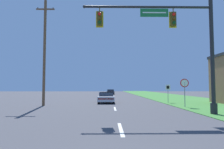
% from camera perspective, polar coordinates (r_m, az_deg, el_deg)
% --- Properties ---
extents(grass_verge_right, '(10.00, 110.00, 0.04)m').
position_cam_1_polar(grass_verge_right, '(34.48, 17.82, -6.38)').
color(grass_verge_right, '#428438').
rests_on(grass_verge_right, ground).
extents(road_center_line, '(0.16, 34.80, 0.01)m').
position_cam_1_polar(road_center_line, '(24.69, 0.27, -7.77)').
color(road_center_line, silver).
rests_on(road_center_line, ground).
extents(signal_mast, '(8.89, 0.47, 8.03)m').
position_cam_1_polar(signal_mast, '(14.29, 19.14, 8.99)').
color(signal_mast, '#232326').
rests_on(signal_mast, grass_verge_right).
extents(car_ahead, '(1.87, 4.60, 1.19)m').
position_cam_1_polar(car_ahead, '(23.32, -1.62, -6.53)').
color(car_ahead, black).
rests_on(car_ahead, ground).
extents(far_car, '(1.82, 4.37, 1.19)m').
position_cam_1_polar(far_car, '(49.28, -0.42, -4.98)').
color(far_car, black).
rests_on(far_car, ground).
extents(stop_sign, '(0.76, 0.07, 2.50)m').
position_cam_1_polar(stop_sign, '(18.96, 20.02, -3.19)').
color(stop_sign, gray).
rests_on(stop_sign, grass_verge_right).
extents(route_sign_post, '(0.55, 0.06, 2.03)m').
position_cam_1_polar(route_sign_post, '(23.48, 15.69, -4.13)').
color(route_sign_post, gray).
rests_on(route_sign_post, grass_verge_right).
extents(utility_pole_near, '(1.80, 0.26, 10.40)m').
position_cam_1_polar(utility_pole_near, '(20.70, -18.73, 6.50)').
color(utility_pole_near, brown).
rests_on(utility_pole_near, ground).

